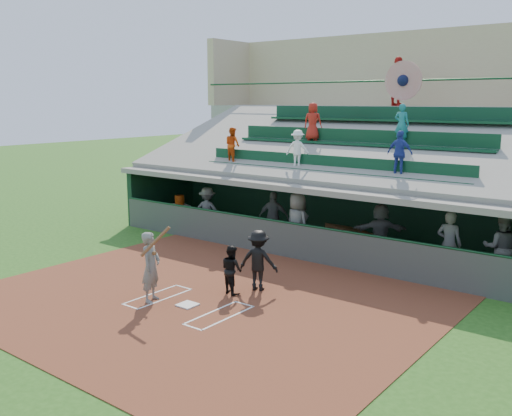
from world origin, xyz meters
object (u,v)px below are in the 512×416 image
Objects in this scene: home_plate at (188,305)px; catcher at (232,269)px; white_table at (179,214)px; batter_at_plate at (151,267)px; water_cooler at (180,200)px.

catcher is (0.26, 1.34, 0.61)m from home_plate.
home_plate is 9.23m from white_table.
home_plate is 1.29m from batter_at_plate.
batter_at_plate is at bearing -27.53° from white_table.
white_table is at bearing 136.44° from home_plate.
home_plate is at bearing 95.43° from catcher.
water_cooler reaches higher than home_plate.
home_plate is 0.34× the size of catcher.
catcher is 8.57m from white_table.
home_plate is at bearing -43.79° from water_cooler.
home_plate is 0.22× the size of batter_at_plate.
batter_at_plate is 2.03m from catcher.
home_plate is 1.49m from catcher.
white_table is 0.57m from water_cooler.
catcher reaches higher than white_table.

